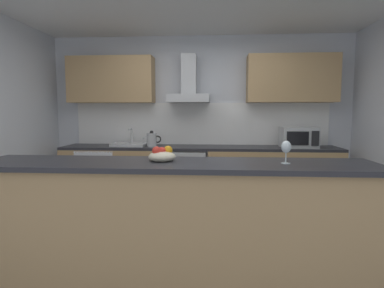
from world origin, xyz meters
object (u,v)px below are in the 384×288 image
refrigerator (100,176)px  microwave (299,137)px  sink (130,144)px  wine_glass (286,148)px  oven (188,175)px  range_hood (189,87)px  kettle (152,139)px  fruit_bowl (162,155)px

refrigerator → microwave: 3.04m
microwave → sink: size_ratio=1.00×
sink → microwave: bearing=-0.9°
wine_glass → sink: bearing=129.1°
wine_glass → oven: bearing=112.7°
oven → range_hood: bearing=90.0°
kettle → range_hood: range_hood is taller
oven → fruit_bowl: size_ratio=3.64×
oven → kettle: bearing=-176.5°
refrigerator → fruit_bowl: fruit_bowl is taller
refrigerator → microwave: (2.97, -0.03, 0.62)m
oven → microwave: microwave is taller
sink → kettle: 0.36m
refrigerator → range_hood: (1.36, 0.13, 1.36)m
wine_glass → range_hood: bearing=111.6°
microwave → kettle: bearing=-179.8°
wine_glass → microwave: bearing=73.2°
refrigerator → sink: (0.46, 0.01, 0.50)m
oven → sink: size_ratio=1.60×
wine_glass → kettle: bearing=123.9°
wine_glass → fruit_bowl: size_ratio=0.81×
oven → refrigerator: size_ratio=0.94×
sink → fruit_bowl: (0.87, -2.19, 0.14)m
sink → range_hood: range_hood is taller
oven → kettle: 0.77m
oven → sink: (-0.90, 0.01, 0.47)m
oven → microwave: 1.72m
oven → wine_glass: (0.94, -2.25, 0.68)m
kettle → wine_glass: wine_glass is taller
refrigerator → sink: bearing=1.7°
kettle → wine_glass: bearing=-56.1°
range_hood → wine_glass: size_ratio=4.05×
range_hood → fruit_bowl: range_hood is taller
sink → fruit_bowl: 2.36m
sink → range_hood: 1.25m
fruit_bowl → oven: bearing=89.2°
refrigerator → sink: 0.69m
oven → refrigerator: 1.36m
microwave → wine_glass: 2.32m
kettle → wine_glass: size_ratio=1.62×
microwave → sink: (-2.51, 0.04, -0.12)m
microwave → fruit_bowl: (-1.64, -2.15, 0.01)m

